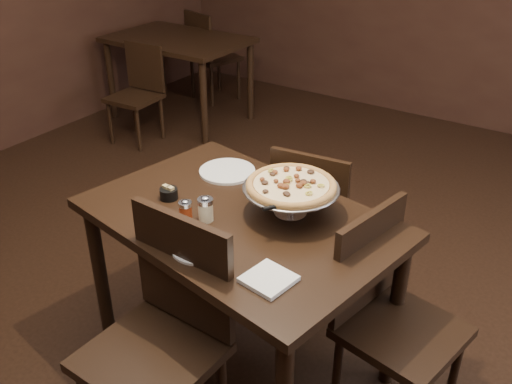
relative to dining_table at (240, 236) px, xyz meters
The scene contains 16 objects.
room 0.71m from the dining_table, 91.19° to the left, with size 6.04×7.04×2.84m.
dining_table is the anchor object (origin of this frame).
background_table 3.19m from the dining_table, 135.29° to the left, with size 1.23×0.82×0.77m.
pizza_stand 0.32m from the dining_table, 36.36° to the left, with size 0.40×0.40×0.17m.
parmesan_shaker 0.21m from the dining_table, 129.62° to the right, with size 0.07×0.07×0.11m.
pepper_flake_shaker 0.27m from the dining_table, 135.82° to the right, with size 0.05×0.05×0.10m.
packet_caddy 0.37m from the dining_table, behind, with size 0.08×0.08×0.06m.
napkin_stack 0.47m from the dining_table, 41.86° to the right, with size 0.16×0.16×0.02m, color white.
plate_left 0.41m from the dining_table, 133.65° to the left, with size 0.27×0.27×0.01m, color white.
plate_near 0.31m from the dining_table, 86.44° to the right, with size 0.22×0.22×0.01m, color white.
serving_spatula 0.32m from the dining_table, 12.37° to the right, with size 0.15×0.15×0.02m.
chair_far 0.69m from the dining_table, 88.11° to the left, with size 0.46×0.46×0.88m.
chair_near 0.52m from the dining_table, 90.74° to the right, with size 0.48×0.48×0.99m.
chair_side 0.69m from the dining_table, 10.67° to the left, with size 0.51×0.51×0.93m.
bg_chair_far 3.66m from the dining_table, 130.09° to the left, with size 0.52×0.52×0.90m.
bg_chair_near 2.81m from the dining_table, 143.29° to the left, with size 0.41×0.41×0.82m.
Camera 1 is at (1.25, -1.74, 2.05)m, focal length 40.00 mm.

